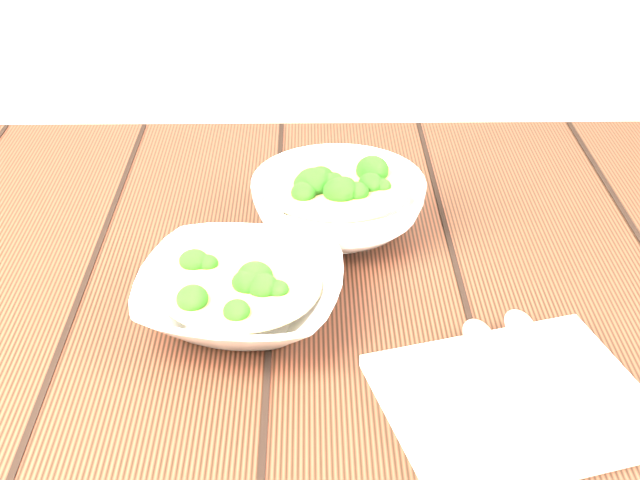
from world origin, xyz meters
The scene contains 7 objects.
table centered at (0.00, 0.00, 0.63)m, with size 1.20×0.80×0.75m.
soup_bowl_front centered at (-0.05, -0.07, 0.78)m, with size 0.23×0.23×0.06m.
soup_bowl_back centered at (0.05, 0.10, 0.78)m, with size 0.21×0.21×0.07m.
trivet centered at (0.04, 0.10, 0.76)m, with size 0.10×0.10×0.02m, color black.
napkin centered at (0.20, -0.21, 0.76)m, with size 0.23×0.18×0.01m, color #C0B5A0.
spoon_left centered at (0.18, -0.17, 0.77)m, with size 0.03×0.19×0.01m.
spoon_right centered at (0.22, -0.15, 0.77)m, with size 0.03×0.19×0.01m.
Camera 1 is at (0.02, -0.80, 1.28)m, focal length 50.00 mm.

